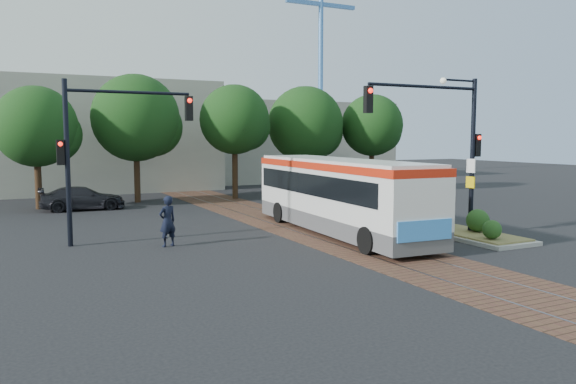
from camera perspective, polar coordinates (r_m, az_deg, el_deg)
name	(u,v)px	position (r m, az deg, el deg)	size (l,w,h in m)	color
ground	(352,243)	(21.21, 6.50, -5.15)	(120.00, 120.00, 0.00)	black
trackbed	(302,227)	(24.61, 1.43, -3.60)	(3.60, 40.00, 0.02)	brown
tree_row	(228,123)	(36.15, -6.12, 7.03)	(26.40, 5.60, 7.67)	#382314
warehouses	(156,138)	(47.47, -13.29, 5.32)	(40.00, 13.00, 8.00)	#ADA899
crane	(321,70)	(59.65, 3.34, 12.30)	(8.00, 0.50, 18.00)	#3F72B2
city_bus	(338,192)	(23.04, 5.13, 0.00)	(2.99, 11.50, 3.05)	#4E4E50
traffic_island	(467,228)	(23.44, 17.69, -3.53)	(2.20, 5.20, 1.13)	gray
signal_pole_main	(449,131)	(22.56, 16.07, 5.93)	(5.49, 0.46, 6.00)	black
signal_pole_left	(100,139)	(21.68, -18.58, 5.11)	(4.99, 0.34, 6.00)	black
officer	(168,221)	(20.69, -12.14, -2.92)	(0.67, 0.44, 1.84)	black
parked_car	(83,198)	(32.30, -20.15, -0.60)	(1.79, 4.39, 1.28)	black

